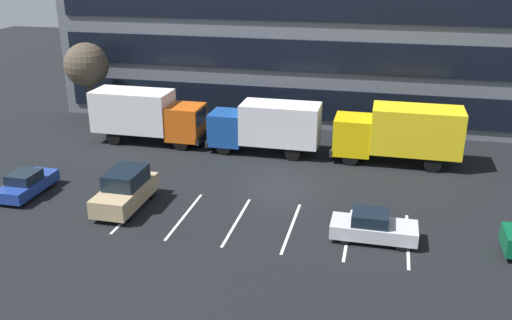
{
  "coord_description": "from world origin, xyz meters",
  "views": [
    {
      "loc": [
        5.37,
        -28.73,
        12.92
      ],
      "look_at": [
        -1.62,
        0.77,
        1.4
      ],
      "focal_mm": 39.07,
      "sensor_mm": 36.0,
      "label": 1
    }
  ],
  "objects_px": {
    "box_truck_orange": "(147,114)",
    "sedan_navy": "(27,184)",
    "box_truck_yellow_all": "(400,132)",
    "box_truck_blue": "(266,125)",
    "suv_tan": "(126,190)",
    "bare_tree": "(86,65)",
    "sedan_silver": "(373,227)"
  },
  "relations": [
    {
      "from": "box_truck_blue",
      "to": "suv_tan",
      "type": "distance_m",
      "value": 11.38
    },
    {
      "from": "sedan_silver",
      "to": "bare_tree",
      "type": "distance_m",
      "value": 26.76
    },
    {
      "from": "suv_tan",
      "to": "bare_tree",
      "type": "relative_size",
      "value": 0.72
    },
    {
      "from": "box_truck_orange",
      "to": "sedan_silver",
      "type": "xyz_separation_m",
      "value": [
        16.13,
        -10.86,
        -1.4
      ]
    },
    {
      "from": "box_truck_orange",
      "to": "bare_tree",
      "type": "bearing_deg",
      "value": 151.79
    },
    {
      "from": "sedan_navy",
      "to": "suv_tan",
      "type": "xyz_separation_m",
      "value": [
        6.1,
        -0.17,
        0.33
      ]
    },
    {
      "from": "box_truck_yellow_all",
      "to": "bare_tree",
      "type": "height_order",
      "value": "bare_tree"
    },
    {
      "from": "suv_tan",
      "to": "box_truck_blue",
      "type": "bearing_deg",
      "value": 61.2
    },
    {
      "from": "box_truck_blue",
      "to": "suv_tan",
      "type": "height_order",
      "value": "box_truck_blue"
    },
    {
      "from": "box_truck_orange",
      "to": "box_truck_blue",
      "type": "bearing_deg",
      "value": -1.64
    },
    {
      "from": "sedan_navy",
      "to": "box_truck_blue",
      "type": "bearing_deg",
      "value": 40.19
    },
    {
      "from": "box_truck_blue",
      "to": "box_truck_yellow_all",
      "type": "bearing_deg",
      "value": 0.59
    },
    {
      "from": "box_truck_yellow_all",
      "to": "sedan_navy",
      "type": "relative_size",
      "value": 2.07
    },
    {
      "from": "box_truck_blue",
      "to": "sedan_silver",
      "type": "height_order",
      "value": "box_truck_blue"
    },
    {
      "from": "box_truck_orange",
      "to": "bare_tree",
      "type": "relative_size",
      "value": 1.26
    },
    {
      "from": "bare_tree",
      "to": "sedan_navy",
      "type": "bearing_deg",
      "value": -76.0
    },
    {
      "from": "bare_tree",
      "to": "box_truck_orange",
      "type": "bearing_deg",
      "value": -28.21
    },
    {
      "from": "sedan_navy",
      "to": "sedan_silver",
      "type": "xyz_separation_m",
      "value": [
        19.02,
        -0.85,
        0.02
      ]
    },
    {
      "from": "box_truck_blue",
      "to": "sedan_navy",
      "type": "height_order",
      "value": "box_truck_blue"
    },
    {
      "from": "box_truck_orange",
      "to": "sedan_navy",
      "type": "xyz_separation_m",
      "value": [
        -2.88,
        -10.01,
        -1.42
      ]
    },
    {
      "from": "sedan_silver",
      "to": "sedan_navy",
      "type": "bearing_deg",
      "value": 177.44
    },
    {
      "from": "box_truck_yellow_all",
      "to": "box_truck_blue",
      "type": "relative_size",
      "value": 1.07
    },
    {
      "from": "box_truck_orange",
      "to": "sedan_navy",
      "type": "height_order",
      "value": "box_truck_orange"
    },
    {
      "from": "suv_tan",
      "to": "sedan_navy",
      "type": "bearing_deg",
      "value": 178.39
    },
    {
      "from": "box_truck_orange",
      "to": "suv_tan",
      "type": "bearing_deg",
      "value": -72.5
    },
    {
      "from": "box_truck_blue",
      "to": "sedan_navy",
      "type": "xyz_separation_m",
      "value": [
        -11.56,
        -9.76,
        -1.29
      ]
    },
    {
      "from": "box_truck_blue",
      "to": "sedan_navy",
      "type": "distance_m",
      "value": 15.19
    },
    {
      "from": "suv_tan",
      "to": "sedan_silver",
      "type": "relative_size",
      "value": 1.13
    },
    {
      "from": "suv_tan",
      "to": "sedan_silver",
      "type": "height_order",
      "value": "suv_tan"
    },
    {
      "from": "suv_tan",
      "to": "bare_tree",
      "type": "bearing_deg",
      "value": 124.89
    },
    {
      "from": "box_truck_orange",
      "to": "box_truck_blue",
      "type": "xyz_separation_m",
      "value": [
        8.67,
        -0.25,
        -0.13
      ]
    },
    {
      "from": "box_truck_blue",
      "to": "bare_tree",
      "type": "relative_size",
      "value": 1.18
    }
  ]
}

